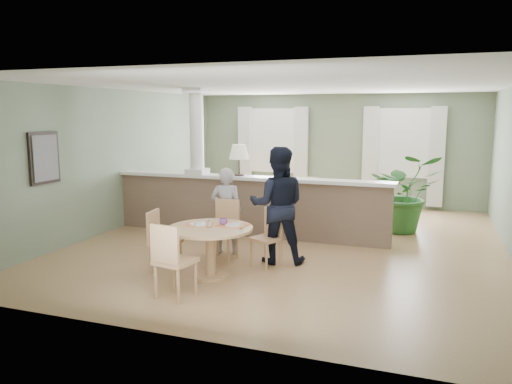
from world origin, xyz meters
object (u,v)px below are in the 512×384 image
at_px(sofa, 260,199).
at_px(dining_table, 211,237).
at_px(chair_far_man, 269,234).
at_px(child_person, 226,211).
at_px(chair_far_boy, 225,227).
at_px(man_person, 278,205).
at_px(chair_side, 161,238).
at_px(chair_near, 171,258).
at_px(houseplant, 404,193).

distance_m(sofa, dining_table, 3.80).
relative_size(sofa, chair_far_man, 3.62).
distance_m(sofa, child_person, 2.63).
xyz_separation_m(chair_far_boy, man_person, (0.82, 0.11, 0.37)).
xyz_separation_m(chair_far_man, chair_side, (-1.36, -0.82, 0.02)).
xyz_separation_m(dining_table, chair_near, (-0.10, -0.92, -0.04)).
distance_m(sofa, chair_side, 3.77).
bearing_deg(houseplant, sofa, 178.57).
xyz_separation_m(sofa, chair_near, (0.50, -4.68, 0.08)).
distance_m(dining_table, child_person, 1.20).
xyz_separation_m(dining_table, chair_far_man, (0.57, 0.81, -0.10)).
height_order(chair_far_boy, child_person, child_person).
bearing_deg(man_person, houseplant, -137.44).
xyz_separation_m(sofa, child_person, (0.33, -2.59, 0.25)).
relative_size(houseplant, man_person, 0.85).
xyz_separation_m(houseplant, chair_far_man, (-1.74, -2.88, -0.28)).
distance_m(chair_near, chair_side, 1.14).
height_order(chair_near, chair_side, chair_near).
xyz_separation_m(houseplant, chair_far_boy, (-2.49, -2.82, -0.24)).
height_order(houseplant, chair_near, houseplant).
height_order(chair_far_man, chair_side, chair_side).
bearing_deg(man_person, chair_near, 52.73).
height_order(chair_far_boy, chair_near, chair_near).
distance_m(dining_table, chair_far_man, 0.99).
xyz_separation_m(houseplant, dining_table, (-2.32, -3.68, -0.18)).
bearing_deg(chair_far_man, sofa, 135.85).
bearing_deg(houseplant, child_person, -135.66).
bearing_deg(sofa, chair_far_man, -76.26).
distance_m(sofa, man_person, 3.07).
xyz_separation_m(houseplant, child_person, (-2.58, -2.52, -0.05)).
height_order(dining_table, chair_far_boy, chair_far_boy).
bearing_deg(dining_table, chair_near, -96.11).
distance_m(houseplant, chair_side, 4.83).
height_order(dining_table, man_person, man_person).
height_order(chair_far_boy, chair_side, chair_far_boy).
relative_size(chair_near, man_person, 0.54).
bearing_deg(chair_near, sofa, -74.34).
relative_size(chair_far_boy, chair_near, 0.98).
xyz_separation_m(chair_far_boy, chair_far_man, (0.74, -0.06, -0.04)).
height_order(chair_far_boy, chair_far_man, chair_far_boy).
bearing_deg(houseplant, chair_side, -130.00).
bearing_deg(child_person, chair_side, 54.86).
bearing_deg(sofa, houseplant, -9.28).
relative_size(chair_side, child_person, 0.63).
relative_size(houseplant, chair_far_boy, 1.62).
relative_size(houseplant, chair_far_man, 1.77).
distance_m(dining_table, chair_far_boy, 0.88).
distance_m(dining_table, chair_near, 0.93).
height_order(sofa, chair_far_boy, chair_far_boy).
bearing_deg(houseplant, chair_far_man, -121.22).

